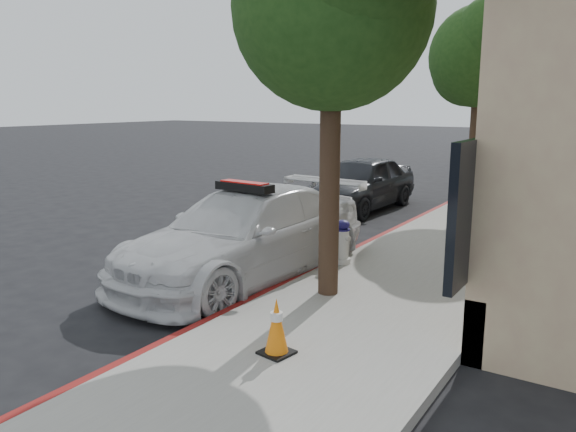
{
  "coord_description": "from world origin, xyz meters",
  "views": [
    {
      "loc": [
        6.77,
        -9.16,
        2.99
      ],
      "look_at": [
        1.49,
        -0.93,
        1.0
      ],
      "focal_mm": 35.0,
      "sensor_mm": 36.0,
      "label": 1
    }
  ],
  "objects_px": {
    "police_car": "(245,234)",
    "fire_hydrant": "(342,242)",
    "traffic_cone": "(277,327)",
    "parked_car_far": "(496,153)",
    "parked_car_mid": "(360,183)"
  },
  "relations": [
    {
      "from": "police_car",
      "to": "parked_car_mid",
      "type": "xyz_separation_m",
      "value": [
        -1.06,
        6.8,
        -0.01
      ]
    },
    {
      "from": "traffic_cone",
      "to": "police_car",
      "type": "bearing_deg",
      "value": 132.89
    },
    {
      "from": "police_car",
      "to": "fire_hydrant",
      "type": "xyz_separation_m",
      "value": [
        1.25,
        1.22,
        -0.23
      ]
    },
    {
      "from": "police_car",
      "to": "parked_car_far",
      "type": "height_order",
      "value": "police_car"
    },
    {
      "from": "fire_hydrant",
      "to": "traffic_cone",
      "type": "relative_size",
      "value": 1.19
    },
    {
      "from": "parked_car_far",
      "to": "traffic_cone",
      "type": "relative_size",
      "value": 6.71
    },
    {
      "from": "traffic_cone",
      "to": "fire_hydrant",
      "type": "bearing_deg",
      "value": 106.01
    },
    {
      "from": "parked_car_far",
      "to": "police_car",
      "type": "bearing_deg",
      "value": -92.55
    },
    {
      "from": "police_car",
      "to": "fire_hydrant",
      "type": "bearing_deg",
      "value": 48.59
    },
    {
      "from": "police_car",
      "to": "fire_hydrant",
      "type": "relative_size",
      "value": 6.83
    },
    {
      "from": "fire_hydrant",
      "to": "traffic_cone",
      "type": "distance_m",
      "value": 3.86
    },
    {
      "from": "police_car",
      "to": "parked_car_far",
      "type": "relative_size",
      "value": 1.21
    },
    {
      "from": "parked_car_far",
      "to": "fire_hydrant",
      "type": "bearing_deg",
      "value": -88.48
    },
    {
      "from": "fire_hydrant",
      "to": "traffic_cone",
      "type": "bearing_deg",
      "value": -58.02
    },
    {
      "from": "parked_car_far",
      "to": "fire_hydrant",
      "type": "relative_size",
      "value": 5.64
    }
  ]
}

